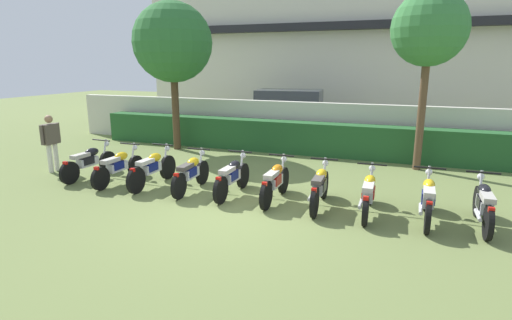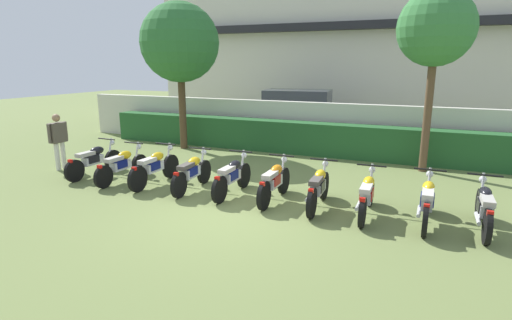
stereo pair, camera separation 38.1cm
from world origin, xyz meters
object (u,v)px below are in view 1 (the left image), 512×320
at_px(motorcycle_in_row_4, 232,176).
at_px(motorcycle_in_row_7, 369,193).
at_px(tree_far_side, 429,30).
at_px(motorcycle_in_row_6, 320,187).
at_px(motorcycle_in_row_8, 428,199).
at_px(inspector_person, 51,139).
at_px(motorcycle_in_row_1, 118,166).
at_px(motorcycle_in_row_9, 484,204).
at_px(motorcycle_in_row_2, 152,168).
at_px(motorcycle_in_row_3, 191,173).
at_px(motorcycle_in_row_5, 275,181).
at_px(motorcycle_in_row_0, 89,161).
at_px(parked_car, 292,112).
at_px(tree_near_inspector, 173,43).

xyz_separation_m(motorcycle_in_row_4, motorcycle_in_row_7, (3.07, -0.10, -0.01)).
xyz_separation_m(tree_far_side, motorcycle_in_row_6, (-1.93, -4.14, -3.41)).
bearing_deg(motorcycle_in_row_8, motorcycle_in_row_6, 89.49).
bearing_deg(tree_far_side, motorcycle_in_row_6, -114.99).
relative_size(motorcycle_in_row_8, inspector_person, 1.19).
distance_m(motorcycle_in_row_1, motorcycle_in_row_9, 8.25).
height_order(motorcycle_in_row_6, motorcycle_in_row_7, motorcycle_in_row_6).
bearing_deg(motorcycle_in_row_1, motorcycle_in_row_2, -83.87).
distance_m(tree_far_side, motorcycle_in_row_3, 7.37).
bearing_deg(motorcycle_in_row_2, motorcycle_in_row_5, -89.83).
bearing_deg(inspector_person, motorcycle_in_row_0, -5.38).
bearing_deg(parked_car, motorcycle_in_row_6, -76.44).
bearing_deg(motorcycle_in_row_7, tree_near_inspector, 57.79).
bearing_deg(tree_far_side, parked_car, 138.44).
relative_size(tree_far_side, motorcycle_in_row_6, 2.63).
bearing_deg(motorcycle_in_row_7, motorcycle_in_row_1, 88.61).
distance_m(tree_far_side, motorcycle_in_row_9, 5.47).
distance_m(motorcycle_in_row_3, motorcycle_in_row_6, 3.11).
bearing_deg(motorcycle_in_row_3, motorcycle_in_row_4, -89.53).
height_order(motorcycle_in_row_1, motorcycle_in_row_5, motorcycle_in_row_5).
bearing_deg(motorcycle_in_row_9, motorcycle_in_row_5, 89.02).
bearing_deg(tree_far_side, motorcycle_in_row_8, -87.53).
height_order(motorcycle_in_row_2, motorcycle_in_row_4, motorcycle_in_row_2).
distance_m(tree_near_inspector, inspector_person, 5.05).
bearing_deg(motorcycle_in_row_2, motorcycle_in_row_4, -89.11).
distance_m(motorcycle_in_row_6, motorcycle_in_row_9, 3.07).
height_order(motorcycle_in_row_0, motorcycle_in_row_5, motorcycle_in_row_5).
height_order(motorcycle_in_row_1, inspector_person, inspector_person).
relative_size(tree_far_side, motorcycle_in_row_3, 2.67).
xyz_separation_m(motorcycle_in_row_2, motorcycle_in_row_8, (6.33, -0.05, -0.00)).
bearing_deg(motorcycle_in_row_0, motorcycle_in_row_6, -88.43).
distance_m(motorcycle_in_row_0, inspector_person, 1.50).
bearing_deg(motorcycle_in_row_0, motorcycle_in_row_8, -88.51).
bearing_deg(motorcycle_in_row_8, inspector_person, 89.04).
relative_size(motorcycle_in_row_7, inspector_person, 1.17).
xyz_separation_m(tree_near_inspector, motorcycle_in_row_2, (1.85, -4.11, -3.20)).
relative_size(parked_car, motorcycle_in_row_6, 2.50).
relative_size(parked_car, motorcycle_in_row_4, 2.50).
bearing_deg(tree_near_inspector, motorcycle_in_row_1, -78.08).
relative_size(tree_near_inspector, inspector_person, 3.14).
xyz_separation_m(motorcycle_in_row_0, motorcycle_in_row_3, (3.14, -0.06, 0.01)).
bearing_deg(motorcycle_in_row_2, motorcycle_in_row_0, 89.22).
distance_m(motorcycle_in_row_3, motorcycle_in_row_9, 6.18).
xyz_separation_m(motorcycle_in_row_1, motorcycle_in_row_4, (3.12, 0.13, 0.01)).
height_order(parked_car, motorcycle_in_row_4, parked_car).
distance_m(tree_near_inspector, motorcycle_in_row_6, 8.01).
bearing_deg(motorcycle_in_row_5, parked_car, 13.55).
relative_size(motorcycle_in_row_3, motorcycle_in_row_8, 0.96).
distance_m(parked_car, motorcycle_in_row_8, 10.10).
distance_m(tree_far_side, motorcycle_in_row_4, 6.65).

